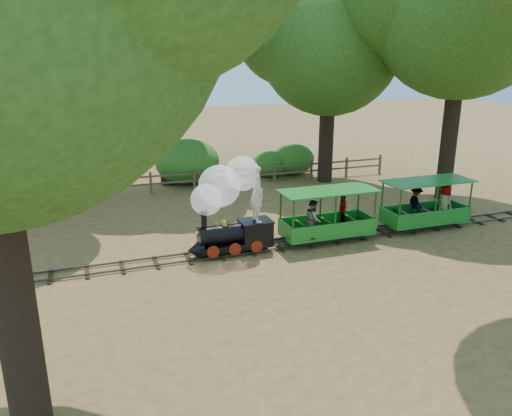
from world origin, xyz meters
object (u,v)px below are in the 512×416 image
object	(u,v)px
locomotive	(228,200)
carriage_rear	(426,207)
carriage_front	(326,220)
fence	(215,176)

from	to	relation	value
locomotive	carriage_rear	world-z (taller)	locomotive
locomotive	carriage_front	xyz separation A→B (m)	(3.38, -0.10, -1.01)
locomotive	carriage_front	distance (m)	3.53
carriage_front	carriage_rear	bearing A→B (deg)	0.53
fence	locomotive	bearing A→B (deg)	-101.94
fence	carriage_rear	bearing A→B (deg)	-54.27
carriage_rear	fence	size ratio (longest dim) A/B	0.18
carriage_front	fence	bearing A→B (deg)	101.93
locomotive	carriage_front	world-z (taller)	locomotive
carriage_rear	fence	bearing A→B (deg)	125.73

